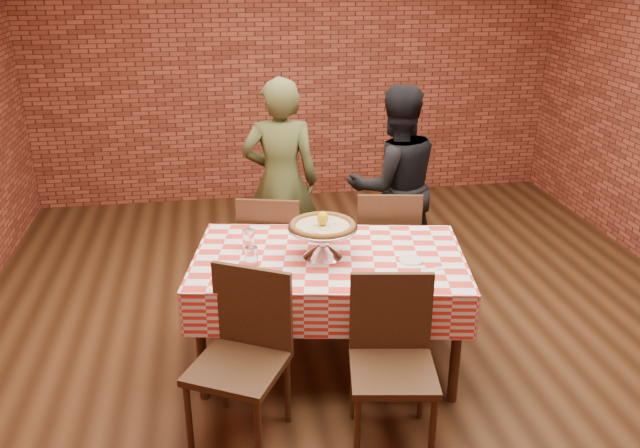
# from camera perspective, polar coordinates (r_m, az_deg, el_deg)

# --- Properties ---
(ground) EXTENTS (6.00, 6.00, 0.00)m
(ground) POSITION_cam_1_polar(r_m,az_deg,el_deg) (4.67, 3.13, -9.79)
(ground) COLOR black
(ground) RESTS_ON ground
(back_wall) EXTENTS (5.50, 0.00, 5.50)m
(back_wall) POSITION_cam_1_polar(r_m,az_deg,el_deg) (6.99, -1.96, 13.85)
(back_wall) COLOR maroon
(back_wall) RESTS_ON ground
(table) EXTENTS (1.80, 1.27, 0.75)m
(table) POSITION_cam_1_polar(r_m,az_deg,el_deg) (4.24, 0.76, -7.47)
(table) COLOR #432816
(table) RESTS_ON ground
(tablecloth) EXTENTS (1.84, 1.31, 0.28)m
(tablecloth) POSITION_cam_1_polar(r_m,az_deg,el_deg) (4.12, 0.77, -4.55)
(tablecloth) COLOR red
(tablecloth) RESTS_ON table
(pizza_stand) EXTENTS (0.59, 0.59, 0.19)m
(pizza_stand) POSITION_cam_1_polar(r_m,az_deg,el_deg) (4.01, 0.23, -1.55)
(pizza_stand) COLOR silver
(pizza_stand) RESTS_ON tablecloth
(pizza) EXTENTS (0.54, 0.54, 0.03)m
(pizza) POSITION_cam_1_polar(r_m,az_deg,el_deg) (3.97, 0.23, -0.19)
(pizza) COLOR beige
(pizza) RESTS_ON pizza_stand
(lemon) EXTENTS (0.09, 0.09, 0.09)m
(lemon) POSITION_cam_1_polar(r_m,az_deg,el_deg) (3.95, 0.23, 0.48)
(lemon) COLOR yellow
(lemon) RESTS_ON pizza
(water_glass_left) EXTENTS (0.09, 0.09, 0.12)m
(water_glass_left) POSITION_cam_1_polar(r_m,az_deg,el_deg) (3.92, -5.98, -2.84)
(water_glass_left) COLOR white
(water_glass_left) RESTS_ON tablecloth
(water_glass_right) EXTENTS (0.09, 0.09, 0.12)m
(water_glass_right) POSITION_cam_1_polar(r_m,az_deg,el_deg) (4.16, -6.21, -1.32)
(water_glass_right) COLOR white
(water_glass_right) RESTS_ON tablecloth
(side_plate) EXTENTS (0.17, 0.17, 0.01)m
(side_plate) POSITION_cam_1_polar(r_m,az_deg,el_deg) (4.03, 7.90, -3.13)
(side_plate) COLOR white
(side_plate) RESTS_ON tablecloth
(sweetener_packet_a) EXTENTS (0.05, 0.04, 0.00)m
(sweetener_packet_a) POSITION_cam_1_polar(r_m,az_deg,el_deg) (3.96, 8.77, -3.72)
(sweetener_packet_a) COLOR white
(sweetener_packet_a) RESTS_ON tablecloth
(sweetener_packet_b) EXTENTS (0.05, 0.04, 0.00)m
(sweetener_packet_b) POSITION_cam_1_polar(r_m,az_deg,el_deg) (3.96, 10.31, -3.81)
(sweetener_packet_b) COLOR white
(sweetener_packet_b) RESTS_ON tablecloth
(condiment_caddy) EXTENTS (0.11, 0.10, 0.12)m
(condiment_caddy) POSITION_cam_1_polar(r_m,az_deg,el_deg) (4.32, 2.01, -0.26)
(condiment_caddy) COLOR silver
(condiment_caddy) RESTS_ON tablecloth
(chair_near_left) EXTENTS (0.62, 0.62, 0.94)m
(chair_near_left) POSITION_cam_1_polar(r_m,az_deg,el_deg) (3.58, -7.17, -11.97)
(chair_near_left) COLOR #432816
(chair_near_left) RESTS_ON ground
(chair_near_right) EXTENTS (0.51, 0.51, 0.93)m
(chair_near_right) POSITION_cam_1_polar(r_m,az_deg,el_deg) (3.55, 6.35, -12.46)
(chair_near_right) COLOR #432816
(chair_near_right) RESTS_ON ground
(chair_far_left) EXTENTS (0.54, 0.54, 0.92)m
(chair_far_left) POSITION_cam_1_polar(r_m,az_deg,el_deg) (4.87, -4.03, -2.19)
(chair_far_left) COLOR #432816
(chair_far_left) RESTS_ON ground
(chair_far_right) EXTENTS (0.53, 0.53, 0.94)m
(chair_far_right) POSITION_cam_1_polar(r_m,az_deg,el_deg) (4.95, 5.72, -1.78)
(chair_far_right) COLOR #432816
(chair_far_right) RESTS_ON ground
(diner_olive) EXTENTS (0.64, 0.45, 1.65)m
(diner_olive) POSITION_cam_1_polar(r_m,az_deg,el_deg) (5.18, -3.43, 3.66)
(diner_olive) COLOR #444A25
(diner_olive) RESTS_ON ground
(diner_black) EXTENTS (0.82, 0.66, 1.59)m
(diner_black) POSITION_cam_1_polar(r_m,az_deg,el_deg) (5.21, 6.47, 3.31)
(diner_black) COLOR black
(diner_black) RESTS_ON ground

